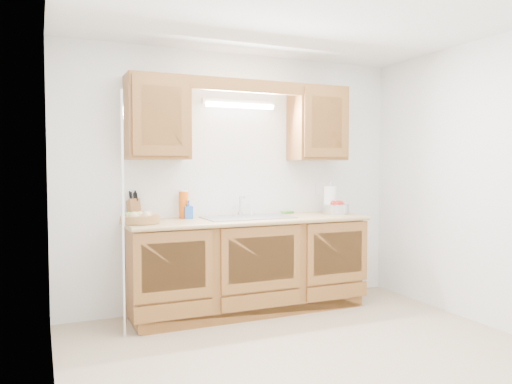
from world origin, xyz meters
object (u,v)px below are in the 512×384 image
paper_towel (330,200)px  knife_block (134,209)px  fruit_basket (140,218)px  apple_bowl (336,208)px

paper_towel → knife_block: bearing=175.4°
fruit_basket → knife_block: 0.29m
knife_block → fruit_basket: bearing=-101.0°
paper_towel → apple_bowl: 0.12m
paper_towel → apple_bowl: bearing=-82.4°
apple_bowl → fruit_basket: bearing=-179.1°
fruit_basket → paper_towel: paper_towel is taller
fruit_basket → knife_block: size_ratio=1.51×
fruit_basket → apple_bowl: 1.99m
paper_towel → fruit_basket: bearing=-176.3°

